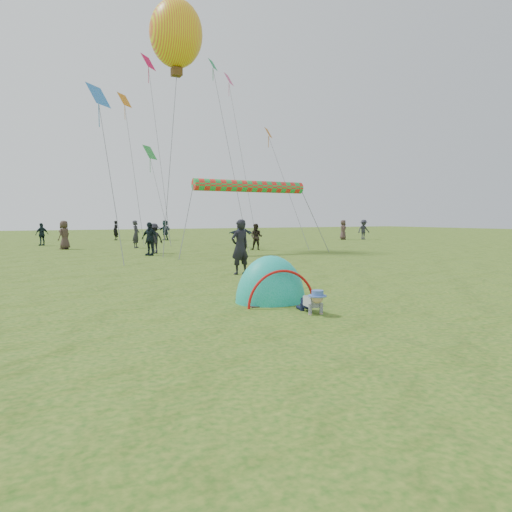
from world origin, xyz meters
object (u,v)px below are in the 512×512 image
popup_tent (271,302)px  balloon_kite (176,38)px  crawling_toddler (313,301)px  standing_adult (240,247)px

popup_tent → balloon_kite: balloon_kite is taller
balloon_kite → popup_tent: bearing=-101.8°
crawling_toddler → popup_tent: 1.58m
crawling_toddler → popup_tent: (-0.11, 1.55, -0.26)m
crawling_toddler → balloon_kite: 23.29m
crawling_toddler → standing_adult: (1.51, 6.52, 0.69)m
balloon_kite → crawling_toddler: bearing=-100.5°
popup_tent → balloon_kite: (3.72, 17.86, 12.62)m
popup_tent → balloon_kite: bearing=83.9°
popup_tent → crawling_toddler: bearing=-80.2°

